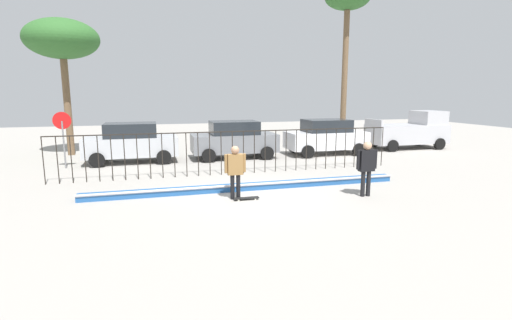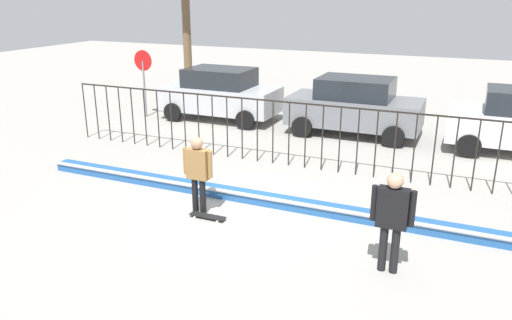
% 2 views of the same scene
% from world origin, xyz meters
% --- Properties ---
extents(ground_plane, '(60.00, 60.00, 0.00)m').
position_xyz_m(ground_plane, '(0.00, 0.00, 0.00)').
color(ground_plane, '#9E9991').
extents(bowl_coping_ledge, '(11.00, 0.40, 0.27)m').
position_xyz_m(bowl_coping_ledge, '(0.00, 0.56, 0.12)').
color(bowl_coping_ledge, '#235699').
rests_on(bowl_coping_ledge, ground).
extents(perimeter_fence, '(14.04, 0.04, 1.78)m').
position_xyz_m(perimeter_fence, '(0.00, 3.27, 1.10)').
color(perimeter_fence, black).
rests_on(perimeter_fence, ground).
extents(skateboarder, '(0.69, 0.26, 1.70)m').
position_xyz_m(skateboarder, '(-0.69, -0.43, 1.02)').
color(skateboarder, black).
rests_on(skateboarder, ground).
extents(skateboard, '(0.80, 0.20, 0.07)m').
position_xyz_m(skateboard, '(-0.38, -0.63, 0.06)').
color(skateboard, black).
rests_on(skateboard, ground).
extents(camera_operator, '(0.72, 0.27, 1.79)m').
position_xyz_m(camera_operator, '(3.45, -1.23, 1.08)').
color(camera_operator, black).
rests_on(camera_operator, ground).
extents(parked_car_silver, '(4.30, 2.12, 1.90)m').
position_xyz_m(parked_car_silver, '(-4.13, 7.19, 0.97)').
color(parked_car_silver, '#B7BABF').
rests_on(parked_car_silver, ground).
extents(parked_car_gray, '(4.30, 2.12, 1.90)m').
position_xyz_m(parked_car_gray, '(0.89, 7.08, 0.97)').
color(parked_car_gray, slate).
rests_on(parked_car_gray, ground).
extents(stop_sign, '(0.76, 0.07, 2.50)m').
position_xyz_m(stop_sign, '(-6.92, 6.44, 1.62)').
color(stop_sign, slate).
rests_on(stop_sign, ground).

